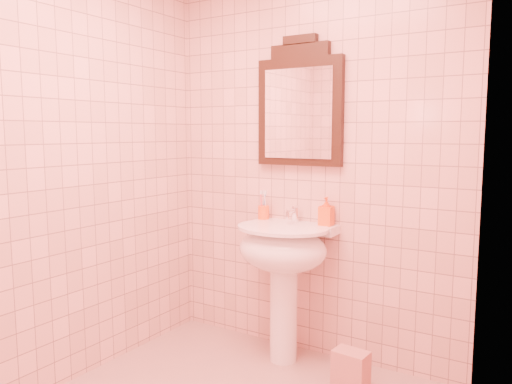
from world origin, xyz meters
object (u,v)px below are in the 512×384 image
Objects in this scene: mirror at (299,106)px; soap_dispenser at (326,211)px; toothbrush_cup at (264,212)px; pedestal_sink at (283,258)px; towel at (351,371)px.

mirror is 4.53× the size of soap_dispenser.
pedestal_sink is at bearing -33.24° from toothbrush_cup.
towel is (0.50, -0.13, -0.55)m from pedestal_sink.
mirror reaches higher than pedestal_sink.
mirror is at bearing 146.54° from towel.
mirror is at bearing 11.71° from toothbrush_cup.
pedestal_sink is 0.75m from towel.
pedestal_sink is at bearing -90.00° from mirror.
mirror is 0.73m from toothbrush_cup.
pedestal_sink is 0.39m from soap_dispenser.
soap_dispenser is 0.93m from towel.
towel is at bearing -21.09° from toothbrush_cup.
toothbrush_cup reaches higher than towel.
mirror is at bearing 167.85° from soap_dispenser.
mirror is 3.50× the size of towel.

